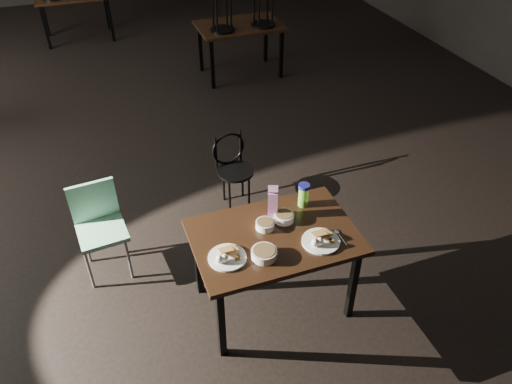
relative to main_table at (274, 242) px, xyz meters
name	(u,v)px	position (x,y,z in m)	size (l,w,h in m)	color
main_table	(274,242)	(0.00, 0.00, 0.00)	(1.20, 0.80, 0.75)	black
plate_left	(227,256)	(-0.40, -0.12, 0.10)	(0.27, 0.27, 0.09)	white
plate_right	(321,240)	(0.28, -0.19, 0.10)	(0.27, 0.27, 0.09)	white
bowl_near	(265,224)	(-0.04, 0.10, 0.11)	(0.14, 0.14, 0.06)	white
bowl_far	(284,217)	(0.12, 0.13, 0.11)	(0.15, 0.15, 0.06)	white
bowl_big	(264,253)	(-0.15, -0.19, 0.11)	(0.18, 0.18, 0.06)	white
juice_carton	(273,202)	(0.06, 0.20, 0.21)	(0.09, 0.09, 0.29)	#9A1C7B
water_bottle	(304,195)	(0.33, 0.24, 0.18)	(0.09, 0.09, 0.20)	#7FE342
spoon	(338,233)	(0.44, -0.14, 0.08)	(0.04, 0.18, 0.01)	silver
bentwood_chair	(233,165)	(0.11, 1.38, -0.23)	(0.37, 0.36, 0.75)	black
school_chair	(99,222)	(-1.20, 0.89, -0.17)	(0.42, 0.42, 0.83)	#7DC3A3
bg_table_right	(241,25)	(1.15, 4.22, 0.08)	(1.20, 0.80, 1.48)	black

